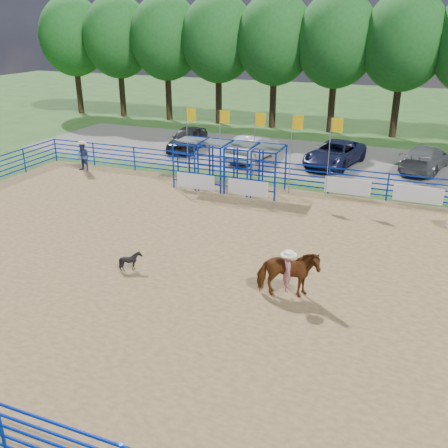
{
  "coord_description": "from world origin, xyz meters",
  "views": [
    {
      "loc": [
        7.33,
        -15.69,
        8.69
      ],
      "look_at": [
        0.59,
        1.0,
        1.3
      ],
      "focal_mm": 40.0,
      "sensor_mm": 36.0,
      "label": 1
    }
  ],
  "objects_px": {
    "spectator_cowboy": "(83,156)",
    "car_d": "(426,158)",
    "calf": "(131,261)",
    "car_a": "(188,139)",
    "horse_and_rider": "(288,272)",
    "car_b": "(253,147)",
    "car_c": "(335,154)"
  },
  "relations": [
    {
      "from": "calf",
      "to": "car_a",
      "type": "xyz_separation_m",
      "value": [
        -6.17,
        17.58,
        0.42
      ]
    },
    {
      "from": "calf",
      "to": "car_c",
      "type": "relative_size",
      "value": 0.14
    },
    {
      "from": "spectator_cowboy",
      "to": "car_b",
      "type": "distance_m",
      "value": 10.93
    },
    {
      "from": "spectator_cowboy",
      "to": "car_b",
      "type": "bearing_deg",
      "value": 37.01
    },
    {
      "from": "calf",
      "to": "car_a",
      "type": "bearing_deg",
      "value": 27.86
    },
    {
      "from": "horse_and_rider",
      "to": "spectator_cowboy",
      "type": "distance_m",
      "value": 18.53
    },
    {
      "from": "spectator_cowboy",
      "to": "car_d",
      "type": "relative_size",
      "value": 0.35
    },
    {
      "from": "spectator_cowboy",
      "to": "car_a",
      "type": "height_order",
      "value": "spectator_cowboy"
    },
    {
      "from": "car_a",
      "to": "car_d",
      "type": "xyz_separation_m",
      "value": [
        15.91,
        0.82,
        -0.04
      ]
    },
    {
      "from": "horse_and_rider",
      "to": "car_b",
      "type": "bearing_deg",
      "value": 112.55
    },
    {
      "from": "car_c",
      "to": "car_a",
      "type": "bearing_deg",
      "value": -168.85
    },
    {
      "from": "car_a",
      "to": "car_b",
      "type": "bearing_deg",
      "value": -14.29
    },
    {
      "from": "car_a",
      "to": "car_d",
      "type": "distance_m",
      "value": 15.93
    },
    {
      "from": "car_c",
      "to": "car_b",
      "type": "bearing_deg",
      "value": -162.33
    },
    {
      "from": "horse_and_rider",
      "to": "spectator_cowboy",
      "type": "height_order",
      "value": "horse_and_rider"
    },
    {
      "from": "calf",
      "to": "car_a",
      "type": "height_order",
      "value": "car_a"
    },
    {
      "from": "spectator_cowboy",
      "to": "car_c",
      "type": "height_order",
      "value": "spectator_cowboy"
    },
    {
      "from": "spectator_cowboy",
      "to": "car_d",
      "type": "distance_m",
      "value": 21.07
    },
    {
      "from": "calf",
      "to": "car_c",
      "type": "height_order",
      "value": "car_c"
    },
    {
      "from": "car_c",
      "to": "spectator_cowboy",
      "type": "bearing_deg",
      "value": -141.06
    },
    {
      "from": "car_a",
      "to": "car_b",
      "type": "distance_m",
      "value": 5.22
    },
    {
      "from": "horse_and_rider",
      "to": "car_a",
      "type": "height_order",
      "value": "horse_and_rider"
    },
    {
      "from": "calf",
      "to": "spectator_cowboy",
      "type": "xyz_separation_m",
      "value": [
        -9.72,
        10.3,
        0.53
      ]
    },
    {
      "from": "car_b",
      "to": "car_c",
      "type": "relative_size",
      "value": 0.89
    },
    {
      "from": "spectator_cowboy",
      "to": "car_a",
      "type": "xyz_separation_m",
      "value": [
        3.55,
        7.27,
        -0.12
      ]
    },
    {
      "from": "car_c",
      "to": "car_d",
      "type": "xyz_separation_m",
      "value": [
        5.41,
        1.0,
        -0.0
      ]
    },
    {
      "from": "car_d",
      "to": "spectator_cowboy",
      "type": "bearing_deg",
      "value": 36.35
    },
    {
      "from": "car_a",
      "to": "car_c",
      "type": "height_order",
      "value": "car_a"
    },
    {
      "from": "horse_and_rider",
      "to": "car_a",
      "type": "relative_size",
      "value": 0.49
    },
    {
      "from": "car_a",
      "to": "spectator_cowboy",
      "type": "bearing_deg",
      "value": -122.65
    },
    {
      "from": "calf",
      "to": "car_d",
      "type": "xyz_separation_m",
      "value": [
        9.73,
        18.39,
        0.37
      ]
    },
    {
      "from": "horse_and_rider",
      "to": "car_b",
      "type": "relative_size",
      "value": 0.48
    }
  ]
}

